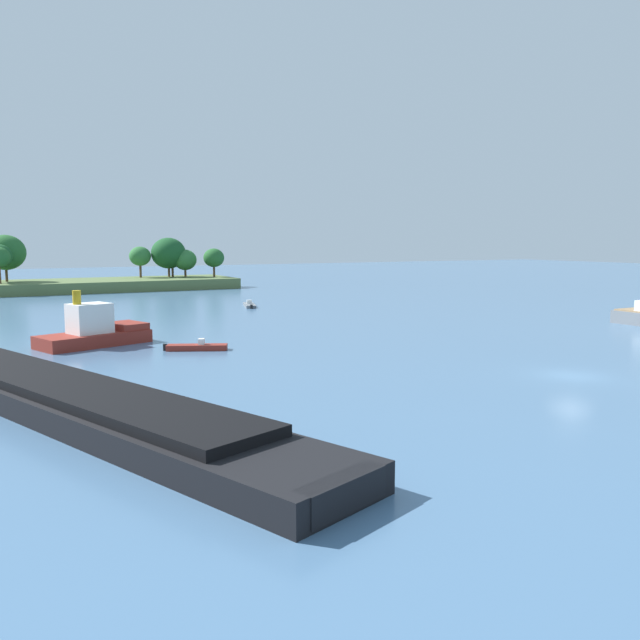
% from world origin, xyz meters
% --- Properties ---
extents(ground_plane, '(400.00, 400.00, 0.00)m').
position_xyz_m(ground_plane, '(0.00, 0.00, 0.00)').
color(ground_plane, '#476B8E').
extents(treeline_island, '(52.14, 16.52, 10.14)m').
position_xyz_m(treeline_island, '(-15.34, 94.97, 3.02)').
color(treeline_island, '#566B3D').
rests_on(treeline_island, ground).
extents(tugboat, '(10.13, 6.88, 4.92)m').
position_xyz_m(tugboat, '(-26.41, 28.97, 1.24)').
color(tugboat, maroon).
rests_on(tugboat, ground).
extents(cargo_barge, '(19.37, 41.40, 5.85)m').
position_xyz_m(cargo_barge, '(-32.46, 8.33, 0.92)').
color(cargo_barge, black).
rests_on(cargo_barge, ground).
extents(fishing_skiff, '(5.14, 3.20, 0.97)m').
position_xyz_m(fishing_skiff, '(-19.36, 22.19, 0.26)').
color(fishing_skiff, maroon).
rests_on(fishing_skiff, ground).
extents(small_motorboat, '(2.85, 5.78, 0.88)m').
position_xyz_m(small_motorboat, '(-1.88, 53.62, 0.22)').
color(small_motorboat, slate).
rests_on(small_motorboat, ground).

